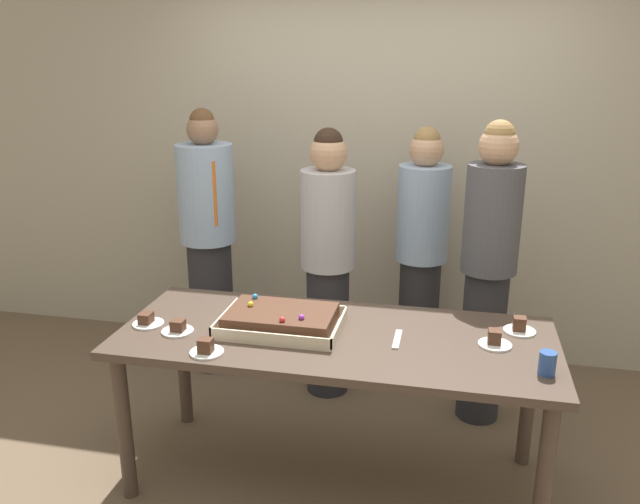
{
  "coord_description": "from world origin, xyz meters",
  "views": [
    {
      "loc": [
        0.51,
        -2.7,
        2.06
      ],
      "look_at": [
        -0.11,
        0.15,
        1.14
      ],
      "focal_mm": 35.91,
      "sensor_mm": 36.0,
      "label": 1
    }
  ],
  "objects_px": {
    "person_striped_tie_right": "(421,252)",
    "cake_server_utensil": "(397,339)",
    "plated_slice_near_left": "(519,327)",
    "plated_slice_center_front": "(178,329)",
    "party_table": "(335,351)",
    "plated_slice_far_left": "(206,349)",
    "person_far_right_suit": "(208,240)",
    "sheet_cake": "(281,320)",
    "drink_cup_nearest": "(547,363)",
    "plated_slice_near_right": "(147,321)",
    "plated_slice_far_right": "(495,341)",
    "person_green_shirt_behind": "(328,260)",
    "person_serving_front": "(488,269)"
  },
  "relations": [
    {
      "from": "plated_slice_near_right",
      "to": "cake_server_utensil",
      "type": "bearing_deg",
      "value": 3.97
    },
    {
      "from": "drink_cup_nearest",
      "to": "person_striped_tie_right",
      "type": "distance_m",
      "value": 1.49
    },
    {
      "from": "sheet_cake",
      "to": "plated_slice_far_left",
      "type": "height_order",
      "value": "sheet_cake"
    },
    {
      "from": "plated_slice_near_right",
      "to": "cake_server_utensil",
      "type": "xyz_separation_m",
      "value": [
        1.2,
        0.08,
        -0.01
      ]
    },
    {
      "from": "sheet_cake",
      "to": "plated_slice_center_front",
      "type": "distance_m",
      "value": 0.49
    },
    {
      "from": "plated_slice_center_front",
      "to": "party_table",
      "type": "bearing_deg",
      "value": 10.82
    },
    {
      "from": "plated_slice_near_left",
      "to": "plated_slice_far_left",
      "type": "relative_size",
      "value": 1.0
    },
    {
      "from": "plated_slice_far_right",
      "to": "plated_slice_center_front",
      "type": "relative_size",
      "value": 1.0
    },
    {
      "from": "cake_server_utensil",
      "to": "person_serving_front",
      "type": "bearing_deg",
      "value": 60.93
    },
    {
      "from": "party_table",
      "to": "person_far_right_suit",
      "type": "relative_size",
      "value": 1.18
    },
    {
      "from": "sheet_cake",
      "to": "plated_slice_far_right",
      "type": "relative_size",
      "value": 3.83
    },
    {
      "from": "drink_cup_nearest",
      "to": "cake_server_utensil",
      "type": "relative_size",
      "value": 0.5
    },
    {
      "from": "sheet_cake",
      "to": "plated_slice_far_left",
      "type": "relative_size",
      "value": 3.83
    },
    {
      "from": "party_table",
      "to": "plated_slice_far_left",
      "type": "height_order",
      "value": "plated_slice_far_left"
    },
    {
      "from": "plated_slice_far_left",
      "to": "person_far_right_suit",
      "type": "distance_m",
      "value": 1.45
    },
    {
      "from": "plated_slice_near_left",
      "to": "plated_slice_far_left",
      "type": "xyz_separation_m",
      "value": [
        -1.36,
        -0.53,
        -0.0
      ]
    },
    {
      "from": "plated_slice_near_left",
      "to": "person_serving_front",
      "type": "xyz_separation_m",
      "value": [
        -0.13,
        0.55,
        0.1
      ]
    },
    {
      "from": "plated_slice_center_front",
      "to": "person_striped_tie_right",
      "type": "distance_m",
      "value": 1.68
    },
    {
      "from": "sheet_cake",
      "to": "plated_slice_far_left",
      "type": "xyz_separation_m",
      "value": [
        -0.25,
        -0.33,
        -0.02
      ]
    },
    {
      "from": "drink_cup_nearest",
      "to": "plated_slice_near_left",
      "type": "bearing_deg",
      "value": 100.54
    },
    {
      "from": "party_table",
      "to": "plated_slice_center_front",
      "type": "height_order",
      "value": "plated_slice_center_front"
    },
    {
      "from": "plated_slice_center_front",
      "to": "drink_cup_nearest",
      "type": "xyz_separation_m",
      "value": [
        1.65,
        -0.06,
        0.03
      ]
    },
    {
      "from": "plated_slice_near_right",
      "to": "drink_cup_nearest",
      "type": "bearing_deg",
      "value": -3.51
    },
    {
      "from": "plated_slice_near_left",
      "to": "plated_slice_near_right",
      "type": "xyz_separation_m",
      "value": [
        -1.76,
        -0.29,
        -0.0
      ]
    },
    {
      "from": "sheet_cake",
      "to": "plated_slice_near_left",
      "type": "bearing_deg",
      "value": 10.22
    },
    {
      "from": "party_table",
      "to": "person_far_right_suit",
      "type": "height_order",
      "value": "person_far_right_suit"
    },
    {
      "from": "person_striped_tie_right",
      "to": "cake_server_utensil",
      "type": "bearing_deg",
      "value": 25.3
    },
    {
      "from": "party_table",
      "to": "plated_slice_near_right",
      "type": "height_order",
      "value": "plated_slice_near_right"
    },
    {
      "from": "plated_slice_far_right",
      "to": "plated_slice_center_front",
      "type": "distance_m",
      "value": 1.46
    },
    {
      "from": "party_table",
      "to": "plated_slice_near_left",
      "type": "bearing_deg",
      "value": 13.66
    },
    {
      "from": "drink_cup_nearest",
      "to": "person_green_shirt_behind",
      "type": "height_order",
      "value": "person_green_shirt_behind"
    },
    {
      "from": "sheet_cake",
      "to": "cake_server_utensil",
      "type": "distance_m",
      "value": 0.56
    },
    {
      "from": "plated_slice_far_right",
      "to": "cake_server_utensil",
      "type": "height_order",
      "value": "plated_slice_far_right"
    },
    {
      "from": "person_serving_front",
      "to": "person_green_shirt_behind",
      "type": "bearing_deg",
      "value": -44.59
    },
    {
      "from": "cake_server_utensil",
      "to": "person_far_right_suit",
      "type": "xyz_separation_m",
      "value": [
        -1.32,
        1.03,
        0.1
      ]
    },
    {
      "from": "plated_slice_far_left",
      "to": "plated_slice_center_front",
      "type": "height_order",
      "value": "plated_slice_far_left"
    },
    {
      "from": "plated_slice_near_right",
      "to": "person_striped_tie_right",
      "type": "relative_size",
      "value": 0.09
    },
    {
      "from": "cake_server_utensil",
      "to": "person_striped_tie_right",
      "type": "distance_m",
      "value": 1.17
    },
    {
      "from": "party_table",
      "to": "plated_slice_center_front",
      "type": "xyz_separation_m",
      "value": [
        -0.73,
        -0.14,
        0.11
      ]
    },
    {
      "from": "plated_slice_near_right",
      "to": "drink_cup_nearest",
      "type": "xyz_separation_m",
      "value": [
        1.83,
        -0.11,
        0.03
      ]
    },
    {
      "from": "plated_slice_near_left",
      "to": "plated_slice_center_front",
      "type": "bearing_deg",
      "value": -167.64
    },
    {
      "from": "person_green_shirt_behind",
      "to": "plated_slice_center_front",
      "type": "bearing_deg",
      "value": -23.73
    },
    {
      "from": "plated_slice_far_left",
      "to": "plated_slice_far_right",
      "type": "xyz_separation_m",
      "value": [
        1.24,
        0.35,
        0.0
      ]
    },
    {
      "from": "plated_slice_near_left",
      "to": "plated_slice_center_front",
      "type": "relative_size",
      "value": 1.0
    },
    {
      "from": "sheet_cake",
      "to": "person_green_shirt_behind",
      "type": "height_order",
      "value": "person_green_shirt_behind"
    },
    {
      "from": "plated_slice_near_left",
      "to": "plated_slice_far_left",
      "type": "distance_m",
      "value": 1.46
    },
    {
      "from": "plated_slice_center_front",
      "to": "plated_slice_near_left",
      "type": "bearing_deg",
      "value": 12.36
    },
    {
      "from": "party_table",
      "to": "drink_cup_nearest",
      "type": "relative_size",
      "value": 20.4
    },
    {
      "from": "sheet_cake",
      "to": "plated_slice_near_right",
      "type": "xyz_separation_m",
      "value": [
        -0.65,
        -0.09,
        -0.03
      ]
    },
    {
      "from": "person_striped_tie_right",
      "to": "plated_slice_near_left",
      "type": "bearing_deg",
      "value": 55.49
    }
  ]
}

